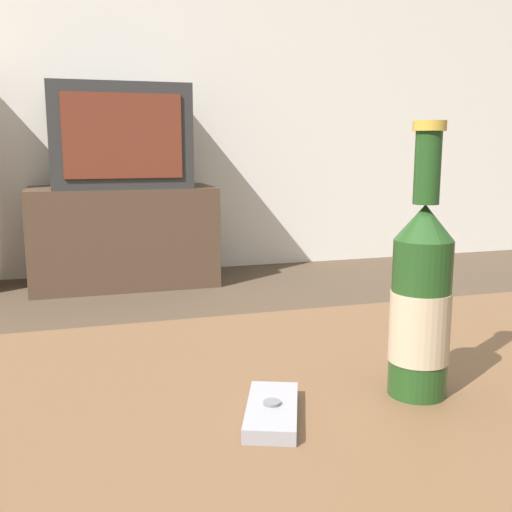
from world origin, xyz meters
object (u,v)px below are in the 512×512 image
(tv_stand, at_px, (123,236))
(beer_bottle, at_px, (421,301))
(television, at_px, (119,137))
(cell_phone, at_px, (272,411))

(tv_stand, height_order, beer_bottle, beer_bottle)
(television, bearing_deg, beer_bottle, -88.11)
(tv_stand, height_order, cell_phone, tv_stand)
(cell_phone, bearing_deg, tv_stand, 109.82)
(tv_stand, xyz_separation_m, cell_phone, (-0.07, -2.75, 0.22))
(tv_stand, relative_size, television, 1.39)
(tv_stand, bearing_deg, television, -90.00)
(beer_bottle, bearing_deg, television, 91.89)
(beer_bottle, height_order, cell_phone, beer_bottle)
(television, relative_size, beer_bottle, 2.47)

